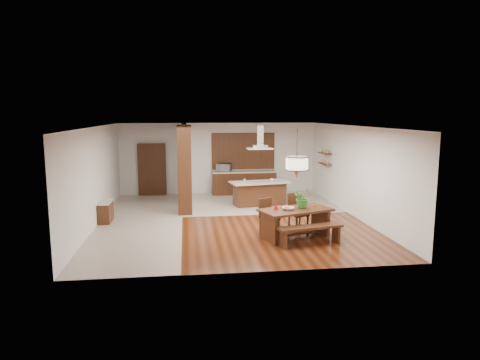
{
  "coord_description": "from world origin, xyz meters",
  "views": [
    {
      "loc": [
        -1.36,
        -12.94,
        3.3
      ],
      "look_at": [
        0.3,
        0.0,
        1.25
      ],
      "focal_mm": 32.0,
      "sensor_mm": 36.0,
      "label": 1
    }
  ],
  "objects": [
    {
      "name": "dining_bench",
      "position": [
        1.74,
        -2.79,
        0.24
      ],
      "size": [
        1.76,
        0.72,
        0.48
      ],
      "primitive_type": null,
      "rotation": [
        0.0,
        0.0,
        0.21
      ],
      "color": "black",
      "rests_on": "ground"
    },
    {
      "name": "kitchen_window",
      "position": [
        1.0,
        4.46,
        1.75
      ],
      "size": [
        2.6,
        0.08,
        1.5
      ],
      "primitive_type": "cube",
      "color": "#A77732",
      "rests_on": "room_shell"
    },
    {
      "name": "dining_chair_right",
      "position": [
        1.78,
        -1.45,
        0.53
      ],
      "size": [
        0.6,
        0.6,
        1.06
      ],
      "primitive_type": null,
      "rotation": [
        0.0,
        0.0,
        0.36
      ],
      "color": "black",
      "rests_on": "ground"
    },
    {
      "name": "microwave",
      "position": [
        0.18,
        4.21,
        1.11
      ],
      "size": [
        0.67,
        0.56,
        0.32
      ],
      "primitive_type": "imported",
      "rotation": [
        0.0,
        0.0,
        -0.36
      ],
      "color": "silver",
      "rests_on": "rear_counter"
    },
    {
      "name": "island_cup",
      "position": [
        1.7,
        1.92,
        0.92
      ],
      "size": [
        0.16,
        0.16,
        0.11
      ],
      "primitive_type": "imported",
      "rotation": [
        0.0,
        0.0,
        0.24
      ],
      "color": "silver",
      "rests_on": "kitchen_island"
    },
    {
      "name": "foliage_plant",
      "position": [
        1.73,
        -2.03,
        1.06
      ],
      "size": [
        0.61,
        0.58,
        0.55
      ],
      "primitive_type": "imported",
      "rotation": [
        0.0,
        0.0,
        0.36
      ],
      "color": "#2D7727",
      "rests_on": "dining_table"
    },
    {
      "name": "kitchen_island",
      "position": [
        1.27,
        2.01,
        0.44
      ],
      "size": [
        2.22,
        1.27,
        0.87
      ],
      "rotation": [
        0.0,
        0.0,
        0.18
      ],
      "color": "black",
      "rests_on": "ground"
    },
    {
      "name": "shelf_upper",
      "position": [
        3.87,
        2.6,
        1.8
      ],
      "size": [
        0.26,
        0.9,
        0.04
      ],
      "primitive_type": "cube",
      "color": "black",
      "rests_on": "room_shell"
    },
    {
      "name": "partition_stub",
      "position": [
        -1.4,
        3.3,
        1.45
      ],
      "size": [
        0.18,
        2.4,
        2.9
      ],
      "primitive_type": "cube",
      "color": "silver",
      "rests_on": "ground"
    },
    {
      "name": "tile_kitchen",
      "position": [
        1.25,
        2.5,
        0.01
      ],
      "size": [
        5.5,
        4.0,
        0.01
      ],
      "primitive_type": "cube",
      "color": "#B0A192",
      "rests_on": "ground"
    },
    {
      "name": "dining_table",
      "position": [
        1.52,
        -2.15,
        0.58
      ],
      "size": [
        2.08,
        1.49,
        0.78
      ],
      "rotation": [
        0.0,
        0.0,
        0.33
      ],
      "color": "black",
      "rests_on": "ground"
    },
    {
      "name": "partition_pier",
      "position": [
        -1.4,
        1.2,
        1.45
      ],
      "size": [
        0.45,
        1.0,
        2.9
      ],
      "primitive_type": "cube",
      "color": "black",
      "rests_on": "ground"
    },
    {
      "name": "room_shell",
      "position": [
        0.0,
        0.0,
        2.06
      ],
      "size": [
        9.0,
        9.04,
        2.92
      ],
      "color": "#3A190A",
      "rests_on": "ground"
    },
    {
      "name": "soffit_band",
      "position": [
        0.0,
        0.0,
        2.88
      ],
      "size": [
        8.0,
        9.0,
        0.02
      ],
      "primitive_type": "cube",
      "color": "#39190E",
      "rests_on": "room_shell"
    },
    {
      "name": "pendant_lantern",
      "position": [
        1.52,
        -2.15,
        2.25
      ],
      "size": [
        0.64,
        0.64,
        1.31
      ],
      "primitive_type": null,
      "color": "beige",
      "rests_on": "room_shell"
    },
    {
      "name": "gold_ornament",
      "position": [
        2.06,
        -2.07,
        0.83
      ],
      "size": [
        0.08,
        0.08,
        0.09
      ],
      "primitive_type": "cylinder",
      "rotation": [
        0.0,
        0.0,
        0.35
      ],
      "color": "gold",
      "rests_on": "dining_table"
    },
    {
      "name": "dining_chair_left",
      "position": [
        0.89,
        -1.75,
        0.49
      ],
      "size": [
        0.59,
        0.59,
        0.99
      ],
      "primitive_type": null,
      "rotation": [
        0.0,
        0.0,
        0.49
      ],
      "color": "black",
      "rests_on": "ground"
    },
    {
      "name": "shelf_lower",
      "position": [
        3.87,
        2.6,
        1.4
      ],
      "size": [
        0.26,
        0.9,
        0.04
      ],
      "primitive_type": "cube",
      "color": "black",
      "rests_on": "room_shell"
    },
    {
      "name": "hallway_doorway",
      "position": [
        -2.7,
        4.4,
        1.05
      ],
      "size": [
        1.1,
        0.2,
        2.1
      ],
      "primitive_type": "cube",
      "color": "black",
      "rests_on": "ground"
    },
    {
      "name": "napkin_cone",
      "position": [
        0.97,
        -2.2,
        0.88
      ],
      "size": [
        0.13,
        0.13,
        0.2
      ],
      "primitive_type": "cone",
      "rotation": [
        0.0,
        0.0,
        0.05
      ],
      "color": "#9D0E0B",
      "rests_on": "dining_table"
    },
    {
      "name": "range_hood",
      "position": [
        1.27,
        2.01,
        2.46
      ],
      "size": [
        0.9,
        0.55,
        0.87
      ],
      "primitive_type": null,
      "color": "silver",
      "rests_on": "room_shell"
    },
    {
      "name": "rear_counter",
      "position": [
        1.0,
        4.2,
        0.48
      ],
      "size": [
        2.6,
        0.62,
        0.95
      ],
      "color": "black",
      "rests_on": "ground"
    },
    {
      "name": "fruit_bowl",
      "position": [
        1.29,
        -2.24,
        0.82
      ],
      "size": [
        0.4,
        0.4,
        0.08
      ],
      "primitive_type": "imported",
      "rotation": [
        0.0,
        0.0,
        -0.43
      ],
      "color": "beige",
      "rests_on": "dining_table"
    },
    {
      "name": "hallway_console",
      "position": [
        -3.81,
        0.2,
        0.32
      ],
      "size": [
        0.37,
        0.88,
        0.63
      ],
      "primitive_type": "cube",
      "color": "black",
      "rests_on": "ground"
    },
    {
      "name": "tile_hallway",
      "position": [
        -2.75,
        0.0,
        0.01
      ],
      "size": [
        2.5,
        9.0,
        0.01
      ],
      "primitive_type": "cube",
      "color": "#B0A192",
      "rests_on": "ground"
    }
  ]
}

